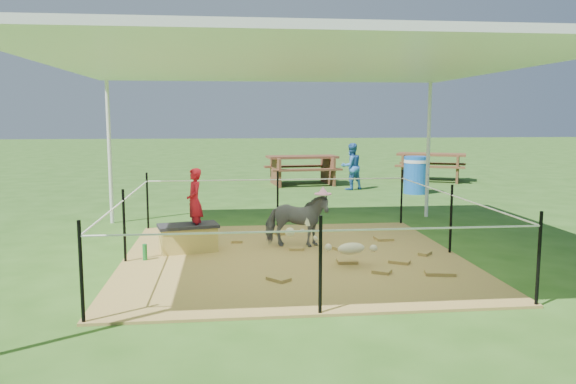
{
  "coord_description": "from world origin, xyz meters",
  "views": [
    {
      "loc": [
        -0.9,
        -7.49,
        1.93
      ],
      "look_at": [
        0.0,
        0.6,
        0.85
      ],
      "focal_mm": 35.0,
      "sensor_mm": 36.0,
      "label": 1
    }
  ],
  "objects": [
    {
      "name": "green_bottle",
      "position": [
        -2.0,
        0.04,
        0.14
      ],
      "size": [
        0.07,
        0.07,
        0.22
      ],
      "primitive_type": "cylinder",
      "rotation": [
        0.0,
        0.0,
        0.23
      ],
      "color": "#1A772D",
      "rests_on": "hay_patch"
    },
    {
      "name": "dark_cloth",
      "position": [
        -1.45,
        0.49,
        0.4
      ],
      "size": [
        0.91,
        0.61,
        0.04
      ],
      "primitive_type": "cube",
      "rotation": [
        0.0,
        0.0,
        0.23
      ],
      "color": "black",
      "rests_on": "straw_bale"
    },
    {
      "name": "distant_person",
      "position": [
        2.45,
        7.24,
        0.63
      ],
      "size": [
        0.73,
        0.65,
        1.25
      ],
      "primitive_type": "imported",
      "rotation": [
        0.0,
        0.0,
        3.49
      ],
      "color": "#326CBF",
      "rests_on": "ground"
    },
    {
      "name": "picnic_table_far",
      "position": [
        5.36,
        9.09,
        0.42
      ],
      "size": [
        2.45,
        2.17,
        0.84
      ],
      "primitive_type": "cube",
      "rotation": [
        0.0,
        0.0,
        -0.42
      ],
      "color": "brown",
      "rests_on": "ground"
    },
    {
      "name": "pink_hat",
      "position": [
        0.12,
        0.58,
        0.89
      ],
      "size": [
        0.25,
        0.25,
        0.12
      ],
      "primitive_type": "cylinder",
      "color": "pink",
      "rests_on": "pony"
    },
    {
      "name": "woman",
      "position": [
        -1.35,
        0.49,
        0.85
      ],
      "size": [
        0.3,
        0.39,
        0.94
      ],
      "primitive_type": "imported",
      "rotation": [
        0.0,
        0.0,
        -1.35
      ],
      "color": "red",
      "rests_on": "straw_bale"
    },
    {
      "name": "ground",
      "position": [
        0.0,
        0.0,
        0.0
      ],
      "size": [
        90.0,
        90.0,
        0.0
      ],
      "primitive_type": "plane",
      "color": "#2D5919",
      "rests_on": "ground"
    },
    {
      "name": "hay_patch",
      "position": [
        0.0,
        0.0,
        0.01
      ],
      "size": [
        4.6,
        4.6,
        0.03
      ],
      "primitive_type": "cube",
      "color": "brown",
      "rests_on": "ground"
    },
    {
      "name": "rope_fence",
      "position": [
        0.0,
        -0.0,
        0.64
      ],
      "size": [
        4.54,
        4.54,
        1.0
      ],
      "color": "black",
      "rests_on": "ground"
    },
    {
      "name": "trash_barrel",
      "position": [
        3.92,
        6.31,
        0.48
      ],
      "size": [
        0.76,
        0.76,
        0.95
      ],
      "primitive_type": "cylinder",
      "rotation": [
        0.0,
        0.0,
        0.29
      ],
      "color": "blue",
      "rests_on": "ground"
    },
    {
      "name": "straw_bale",
      "position": [
        -1.45,
        0.49,
        0.2
      ],
      "size": [
        0.85,
        0.56,
        0.35
      ],
      "primitive_type": "cube",
      "rotation": [
        0.0,
        0.0,
        0.23
      ],
      "color": "#B89B43",
      "rests_on": "hay_patch"
    },
    {
      "name": "pony",
      "position": [
        0.12,
        0.58,
        0.43
      ],
      "size": [
        1.01,
        0.59,
        0.8
      ],
      "primitive_type": "imported",
      "rotation": [
        0.0,
        0.0,
        1.39
      ],
      "color": "#525258",
      "rests_on": "hay_patch"
    },
    {
      "name": "canopy_tent",
      "position": [
        0.0,
        0.0,
        2.69
      ],
      "size": [
        6.3,
        6.3,
        2.9
      ],
      "color": "silver",
      "rests_on": "ground"
    },
    {
      "name": "picnic_table_near",
      "position": [
        1.29,
        8.56,
        0.42
      ],
      "size": [
        2.14,
        1.63,
        0.84
      ],
      "primitive_type": "cube",
      "rotation": [
        0.0,
        0.0,
        0.1
      ],
      "color": "#542E1D",
      "rests_on": "ground"
    },
    {
      "name": "foal",
      "position": [
        0.68,
        -0.59,
        0.3
      ],
      "size": [
        1.06,
        0.74,
        0.53
      ],
      "primitive_type": null,
      "rotation": [
        0.0,
        0.0,
        0.24
      ],
      "color": "beige",
      "rests_on": "hay_patch"
    }
  ]
}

